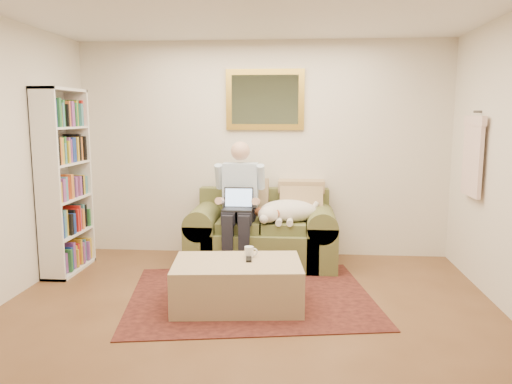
# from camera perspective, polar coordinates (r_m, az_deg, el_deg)

# --- Properties ---
(room_shell) EXTENTS (4.51, 5.00, 2.61)m
(room_shell) POSITION_cam_1_polar(r_m,az_deg,el_deg) (3.98, -1.41, 2.80)
(room_shell) COLOR brown
(room_shell) RESTS_ON ground
(rug) EXTENTS (2.53, 2.16, 0.01)m
(rug) POSITION_cam_1_polar(r_m,az_deg,el_deg) (4.87, -0.61, -11.76)
(rug) COLOR black
(rug) RESTS_ON room_shell
(sofa) EXTENTS (1.69, 0.86, 1.01)m
(sofa) POSITION_cam_1_polar(r_m,az_deg,el_deg) (5.81, 0.71, -5.40)
(sofa) COLOR #5E6636
(sofa) RESTS_ON room_shell
(seated_man) EXTENTS (0.56, 0.80, 1.42)m
(seated_man) POSITION_cam_1_polar(r_m,az_deg,el_deg) (5.60, -1.98, -1.57)
(seated_man) COLOR #8CAFD8
(seated_man) RESTS_ON sofa
(laptop) EXTENTS (0.33, 0.26, 0.24)m
(laptop) POSITION_cam_1_polar(r_m,az_deg,el_deg) (5.53, -2.06, -1.34)
(laptop) COLOR black
(laptop) RESTS_ON seated_man
(sleeping_dog) EXTENTS (0.70, 0.44, 0.26)m
(sleeping_dog) POSITION_cam_1_polar(r_m,az_deg,el_deg) (5.64, 3.73, -2.17)
(sleeping_dog) COLOR white
(sleeping_dog) RESTS_ON sofa
(ottoman) EXTENTS (1.21, 0.84, 0.41)m
(ottoman) POSITION_cam_1_polar(r_m,az_deg,el_deg) (4.58, -2.14, -10.46)
(ottoman) COLOR tan
(ottoman) RESTS_ON room_shell
(coffee_mug) EXTENTS (0.08, 0.08, 0.10)m
(coffee_mug) POSITION_cam_1_polar(r_m,az_deg,el_deg) (4.64, -0.80, -6.86)
(coffee_mug) COLOR white
(coffee_mug) RESTS_ON ottoman
(tv_remote) EXTENTS (0.06, 0.15, 0.02)m
(tv_remote) POSITION_cam_1_polar(r_m,az_deg,el_deg) (4.56, -0.83, -7.68)
(tv_remote) COLOR black
(tv_remote) RESTS_ON ottoman
(bookshelf) EXTENTS (0.28, 0.80, 2.00)m
(bookshelf) POSITION_cam_1_polar(r_m,az_deg,el_deg) (5.81, -21.05, 1.12)
(bookshelf) COLOR white
(bookshelf) RESTS_ON room_shell
(wall_mirror) EXTENTS (0.94, 0.04, 0.72)m
(wall_mirror) POSITION_cam_1_polar(r_m,az_deg,el_deg) (6.07, 1.04, 10.51)
(wall_mirror) COLOR gold
(wall_mirror) RESTS_ON room_shell
(hanging_shirt) EXTENTS (0.06, 0.52, 0.90)m
(hanging_shirt) POSITION_cam_1_polar(r_m,az_deg,el_deg) (5.49, 23.55, 4.23)
(hanging_shirt) COLOR #FBDDCF
(hanging_shirt) RESTS_ON room_shell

